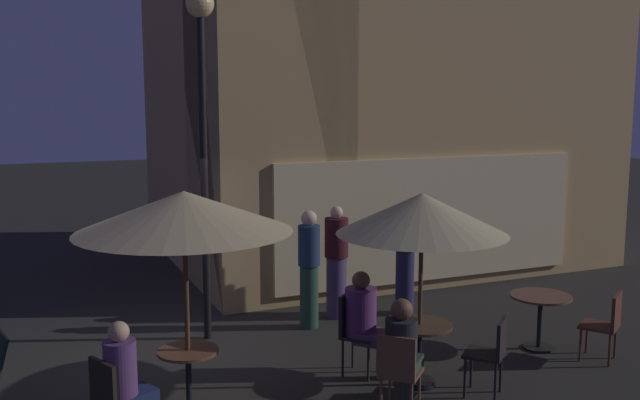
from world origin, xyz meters
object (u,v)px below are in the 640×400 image
Objects in this scene: patron_seated_0 at (402,347)px; patron_standing_3 at (336,262)px; cafe_chair_2 at (353,326)px; patio_umbrella_0 at (422,215)px; patio_umbrella_1 at (184,213)px; patron_seated_1 at (364,317)px; patron_seated_2 at (126,378)px; patron_standing_5 at (309,268)px; cafe_table_0 at (419,340)px; cafe_table_1 at (189,375)px; cafe_chair_1 at (492,349)px; street_lamp_near_corner at (202,89)px; cafe_table_2 at (540,308)px; cafe_chair_4 at (607,321)px; patron_standing_4 at (405,257)px; cafe_chair_3 at (113,398)px; cafe_chair_0 at (398,367)px.

patron_standing_3 is at bearing 32.89° from patron_seated_0.
patio_umbrella_0 is at bearing 0.00° from cafe_chair_2.
patio_umbrella_1 is 4.08m from patron_standing_3.
patron_seated_1 reaches higher than patron_seated_2.
patron_standing_5 is (0.07, 1.90, 0.16)m from patron_seated_1.
patio_umbrella_1 is at bearing -118.37° from cafe_chair_2.
cafe_table_0 is 0.61× the size of patron_seated_0.
cafe_chair_1 is (3.23, -0.67, 0.03)m from cafe_table_1.
patron_seated_0 is 2.93m from patron_standing_5.
cafe_table_2 is (3.94, -2.12, -2.87)m from street_lamp_near_corner.
cafe_chair_1 is (3.23, -0.67, -1.63)m from patio_umbrella_1.
patron_standing_4 reaches higher than cafe_chair_4.
patio_umbrella_0 is 0.94× the size of patio_umbrella_1.
cafe_table_1 is 3.28m from patron_standing_5.
cafe_chair_3 is 5.41m from patron_standing_4.
patron_standing_5 is (0.13, 2.92, 0.17)m from patron_seated_0.
patron_standing_4 is at bearing 14.11° from cafe_chair_0.
cafe_chair_2 is (0.07, 1.22, 0.06)m from cafe_chair_0.
cafe_chair_0 is 1.19m from cafe_chair_1.
cafe_chair_2 reaches higher than cafe_table_1.
cafe_table_0 is 2.12m from cafe_table_2.
patron_seated_0 is (1.34, -3.04, -2.71)m from street_lamp_near_corner.
cafe_chair_0 is 0.52× the size of patron_standing_3.
street_lamp_near_corner reaches higher than cafe_chair_1.
cafe_chair_3 is at bearing -155.49° from cafe_table_1.
patron_standing_4 is at bearing 5.98° from patron_seated_2.
cafe_chair_1 is at bearing -47.00° from cafe_table_0.
patron_standing_5 is (-0.39, 2.40, -1.12)m from patio_umbrella_0.
cafe_table_1 is at bearing 116.51° from cafe_chair_0.
street_lamp_near_corner is 3.65m from patron_seated_1.
cafe_chair_0 is at bearing -159.45° from cafe_table_2.
street_lamp_near_corner is at bearing 35.99° from cafe_chair_3.
patron_standing_5 is (-1.60, -0.03, -0.01)m from patron_standing_4.
patron_standing_5 is at bearing 140.86° from cafe_table_2.
patron_seated_2 is 0.74× the size of patron_standing_3.
cafe_chair_1 is 1.51m from patron_seated_1.
patron_seated_1 is at bearing 41.47° from patron_seated_0.
patron_standing_3 is at bearing 165.10° from patron_standing_4.
patio_umbrella_0 is (2.67, -0.06, 1.48)m from cafe_table_1.
patron_standing_3 is (2.83, 2.62, -1.33)m from patio_umbrella_1.
cafe_table_2 is 0.47× the size of patron_standing_3.
street_lamp_near_corner reaches higher than cafe_chair_0.
cafe_chair_4 is at bearing -39.12° from cafe_chair_0.
patron_seated_2 is 3.94m from patron_standing_5.
cafe_chair_3 is at bearing -175.10° from cafe_table_0.
cafe_chair_0 is at bearing -46.00° from cafe_chair_2.
cafe_chair_0 is 0.51× the size of patron_standing_4.
cafe_chair_1 is 3.33m from patron_standing_3.
cafe_table_1 is 2.18m from cafe_chair_2.
patio_umbrella_1 reaches higher than patron_standing_3.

